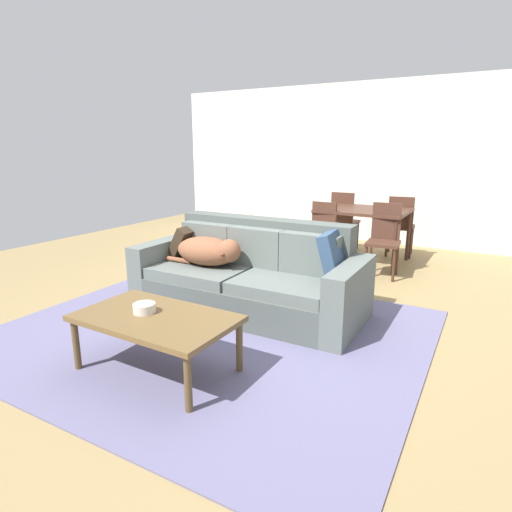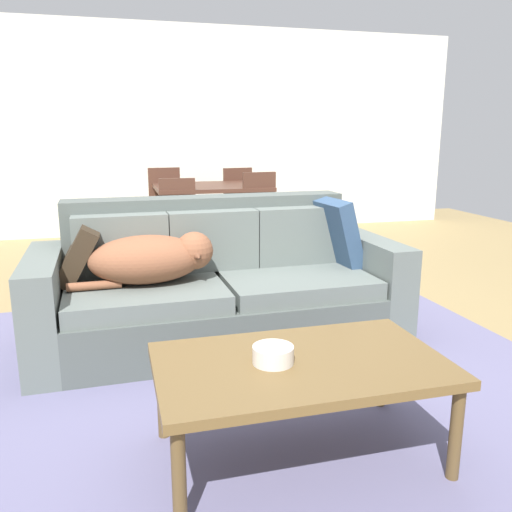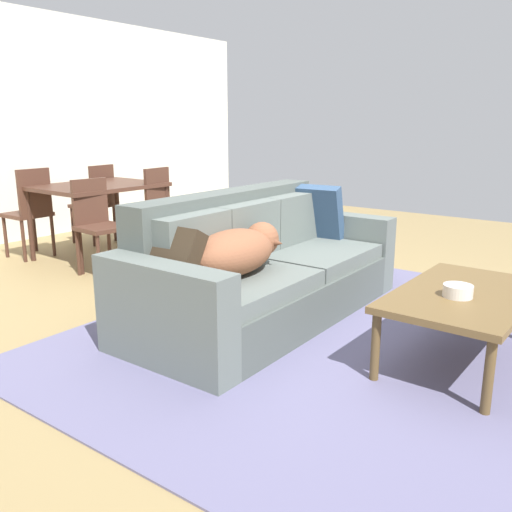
{
  "view_description": "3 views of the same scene",
  "coord_description": "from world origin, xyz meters",
  "views": [
    {
      "loc": [
        1.96,
        -3.52,
        1.64
      ],
      "look_at": [
        -0.18,
        0.11,
        0.56
      ],
      "focal_mm": 30.07,
      "sensor_mm": 36.0,
      "label": 1
    },
    {
      "loc": [
        -0.83,
        -3.23,
        1.34
      ],
      "look_at": [
        0.02,
        -0.06,
        0.56
      ],
      "focal_mm": 37.01,
      "sensor_mm": 36.0,
      "label": 2
    },
    {
      "loc": [
        -3.25,
        -2.23,
        1.4
      ],
      "look_at": [
        -0.35,
        -0.0,
        0.49
      ],
      "focal_mm": 37.72,
      "sensor_mm": 36.0,
      "label": 3
    }
  ],
  "objects": [
    {
      "name": "couch",
      "position": [
        -0.21,
        0.06,
        0.34
      ],
      "size": [
        2.34,
        1.03,
        0.91
      ],
      "rotation": [
        0.0,
        0.0,
        0.02
      ],
      "color": "#4B534F",
      "rests_on": "ground"
    },
    {
      "name": "coffee_table",
      "position": [
        -0.15,
        -1.38,
        0.4
      ],
      "size": [
        1.17,
        0.69,
        0.44
      ],
      "color": "brown",
      "rests_on": "ground"
    },
    {
      "name": "back_partition",
      "position": [
        0.0,
        4.0,
        1.35
      ],
      "size": [
        8.0,
        0.12,
        2.7
      ],
      "primitive_type": "cube",
      "color": "silver",
      "rests_on": "ground"
    },
    {
      "name": "dining_chair_far_left",
      "position": [
        -0.27,
        3.03,
        0.52
      ],
      "size": [
        0.41,
        0.41,
        0.94
      ],
      "rotation": [
        0.0,
        0.0,
        3.17
      ],
      "color": "#4A2D21",
      "rests_on": "ground"
    },
    {
      "name": "bowl_on_coffee_table",
      "position": [
        -0.26,
        -1.37,
        0.48
      ],
      "size": [
        0.17,
        0.17,
        0.07
      ],
      "primitive_type": "cylinder",
      "color": "silver",
      "rests_on": "coffee_table"
    },
    {
      "name": "area_rug",
      "position": [
        -0.21,
        -0.63,
        0.01
      ],
      "size": [
        3.7,
        3.21,
        0.01
      ],
      "primitive_type": "cube",
      "rotation": [
        0.0,
        0.0,
        0.02
      ],
      "color": "slate",
      "rests_on": "ground"
    },
    {
      "name": "dining_table",
      "position": [
        0.2,
        2.49,
        0.7
      ],
      "size": [
        1.22,
        0.94,
        0.77
      ],
      "color": "#4A2D21",
      "rests_on": "ground"
    },
    {
      "name": "throw_pillow_by_left_arm",
      "position": [
        -1.07,
        0.09,
        0.61
      ],
      "size": [
        0.28,
        0.37,
        0.38
      ],
      "primitive_type": "cube",
      "rotation": [
        0.0,
        0.51,
        0.01
      ],
      "color": "#32271A",
      "rests_on": "couch"
    },
    {
      "name": "dining_chair_near_left",
      "position": [
        -0.23,
        1.95,
        0.5
      ],
      "size": [
        0.42,
        0.42,
        0.89
      ],
      "rotation": [
        0.0,
        0.0,
        -0.06
      ],
      "color": "#4A2D21",
      "rests_on": "ground"
    },
    {
      "name": "dining_chair_near_right",
      "position": [
        0.64,
        1.96,
        0.51
      ],
      "size": [
        0.44,
        0.44,
        0.94
      ],
      "rotation": [
        0.0,
        0.0,
        0.11
      ],
      "color": "#4A2D21",
      "rests_on": "ground"
    },
    {
      "name": "dog_on_left_cushion",
      "position": [
        -0.63,
        -0.07,
        0.59
      ],
      "size": [
        0.87,
        0.41,
        0.3
      ],
      "rotation": [
        0.0,
        0.0,
        0.02
      ],
      "color": "brown",
      "rests_on": "couch"
    },
    {
      "name": "throw_pillow_by_right_arm",
      "position": [
        0.65,
        0.13,
        0.65
      ],
      "size": [
        0.28,
        0.49,
        0.48
      ],
      "primitive_type": "cube",
      "rotation": [
        0.0,
        -0.27,
        0.1
      ],
      "color": "#304868",
      "rests_on": "couch"
    },
    {
      "name": "dining_chair_far_right",
      "position": [
        0.6,
        3.09,
        0.51
      ],
      "size": [
        0.45,
        0.45,
        0.92
      ],
      "rotation": [
        0.0,
        0.0,
        3.27
      ],
      "color": "#4A2D21",
      "rests_on": "ground"
    },
    {
      "name": "ground_plane",
      "position": [
        0.0,
        0.0,
        0.0
      ],
      "size": [
        10.0,
        10.0,
        0.0
      ],
      "primitive_type": "plane",
      "color": "#91794C"
    }
  ]
}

